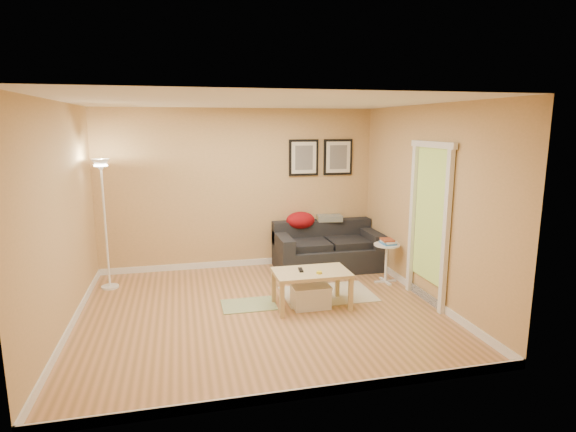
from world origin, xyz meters
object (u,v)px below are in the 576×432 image
at_px(sofa, 328,246).
at_px(floor_lamp, 106,228).
at_px(book_stack, 388,241).
at_px(coffee_table, 311,289).
at_px(side_table, 386,263).
at_px(storage_bin, 310,296).

xyz_separation_m(sofa, floor_lamp, (-3.38, -0.18, 0.52)).
height_order(sofa, book_stack, sofa).
bearing_deg(sofa, book_stack, -52.30).
distance_m(sofa, coffee_table, 1.70).
relative_size(sofa, side_table, 2.87).
relative_size(sofa, floor_lamp, 0.90).
height_order(coffee_table, storage_bin, coffee_table).
relative_size(side_table, floor_lamp, 0.31).
height_order(sofa, floor_lamp, floor_lamp).
distance_m(coffee_table, side_table, 1.52).
bearing_deg(storage_bin, coffee_table, 6.60).
distance_m(side_table, floor_lamp, 4.12).
bearing_deg(coffee_table, sofa, 57.27).
bearing_deg(storage_bin, book_stack, 26.21).
relative_size(coffee_table, floor_lamp, 0.51).
xyz_separation_m(coffee_table, floor_lamp, (-2.66, 1.36, 0.65)).
bearing_deg(sofa, storage_bin, -115.42).
height_order(storage_bin, side_table, side_table).
xyz_separation_m(side_table, floor_lamp, (-4.02, 0.69, 0.59)).
bearing_deg(storage_bin, floor_lamp, 152.86).
distance_m(side_table, book_stack, 0.34).
xyz_separation_m(sofa, side_table, (0.64, -0.86, -0.08)).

